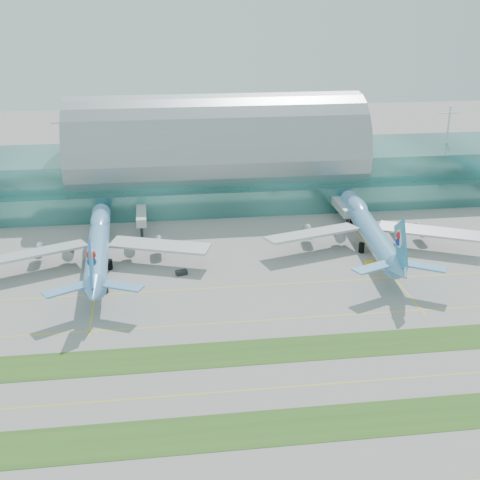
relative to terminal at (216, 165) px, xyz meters
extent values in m
plane|color=gray|center=(-0.01, -128.79, -14.23)|extent=(700.00, 700.00, 0.00)
cube|color=#3D7A75|center=(-0.01, 1.21, -4.23)|extent=(340.00, 42.00, 20.00)
cube|color=#3D7A75|center=(-0.01, -22.79, -9.23)|extent=(340.00, 8.00, 10.00)
ellipsoid|color=#9EA5A8|center=(-0.01, 1.21, 5.77)|extent=(340.00, 46.20, 16.17)
cylinder|color=white|center=(-0.01, 1.21, 13.77)|extent=(0.80, 0.80, 16.00)
cube|color=#B2B7B7|center=(-31.01, -33.79, -8.73)|extent=(3.50, 22.00, 3.00)
cylinder|color=black|center=(-31.01, -43.79, -12.23)|extent=(1.00, 1.00, 4.00)
cube|color=#B2B7B7|center=(43.99, -33.79, -8.73)|extent=(3.50, 22.00, 3.00)
cylinder|color=black|center=(43.99, -43.79, -12.23)|extent=(1.00, 1.00, 4.00)
cube|color=#2D591E|center=(-0.01, -156.79, -14.19)|extent=(420.00, 12.00, 0.08)
cube|color=#2D591E|center=(-0.01, -126.79, -14.19)|extent=(420.00, 12.00, 0.08)
cube|color=yellow|center=(-0.01, -142.79, -14.22)|extent=(420.00, 0.35, 0.01)
cube|color=yellow|center=(-0.01, -110.79, -14.22)|extent=(420.00, 0.35, 0.01)
cube|color=yellow|center=(-0.01, -88.79, -14.22)|extent=(420.00, 0.35, 0.01)
cylinder|color=#66A4E0|center=(-44.43, -66.13, -7.69)|extent=(8.58, 66.61, 6.64)
ellipsoid|color=#66A4E0|center=(-44.98, -47.54, -5.86)|extent=(6.90, 20.37, 4.73)
cone|color=#66A4E0|center=(-45.48, -30.35, -7.69)|extent=(6.80, 5.55, 6.64)
cone|color=#66A4E0|center=(-43.34, -103.63, -6.40)|extent=(6.59, 9.83, 6.31)
cube|color=silver|center=(-63.65, -68.84, -8.12)|extent=(32.69, 20.30, 1.31)
cylinder|color=gray|center=(-59.00, -62.91, -10.37)|extent=(3.81, 6.00, 3.64)
cube|color=silver|center=(-25.09, -67.71, -8.12)|extent=(32.95, 18.74, 1.31)
cylinder|color=gray|center=(-30.08, -62.07, -10.37)|extent=(3.81, 6.00, 3.64)
cube|color=#3284E2|center=(-43.40, -101.49, 0.35)|extent=(1.05, 14.10, 15.45)
cylinder|color=white|center=(-43.43, -100.41, 1.96)|extent=(1.11, 5.17, 5.14)
cylinder|color=black|center=(-45.17, -40.90, -12.62)|extent=(1.93, 1.93, 3.22)
cylinder|color=black|center=(-47.52, -70.51, -12.62)|extent=(1.93, 1.93, 3.22)
cylinder|color=black|center=(-41.10, -70.33, -12.62)|extent=(1.93, 1.93, 3.22)
cylinder|color=#609FD4|center=(45.58, -63.32, -7.54)|extent=(12.42, 68.32, 6.80)
ellipsoid|color=#609FD4|center=(47.16, -44.35, -5.67)|extent=(8.15, 21.13, 4.84)
cone|color=#609FD4|center=(48.62, -26.82, -7.54)|extent=(7.23, 6.03, 6.80)
cone|color=#609FD4|center=(42.40, -101.57, -6.22)|extent=(7.26, 10.37, 6.46)
cube|color=silver|center=(25.73, -63.87, -7.98)|extent=(33.87, 17.64, 1.34)
cylinder|color=gray|center=(31.14, -58.38, -10.28)|extent=(4.22, 6.32, 3.73)
cube|color=silver|center=(65.07, -67.14, -7.98)|extent=(33.09, 22.19, 1.34)
cylinder|color=gray|center=(60.65, -60.83, -10.28)|extent=(4.22, 6.32, 3.73)
cube|color=teal|center=(42.58, -99.38, 0.69)|extent=(1.85, 14.42, 15.81)
cylinder|color=white|center=(42.67, -98.29, 2.33)|extent=(1.42, 5.33, 5.26)
cylinder|color=black|center=(47.73, -37.57, -12.58)|extent=(1.97, 1.97, 3.29)
cylinder|color=black|center=(41.94, -67.42, -12.58)|extent=(1.97, 1.97, 3.29)
cylinder|color=black|center=(48.50, -67.96, -12.58)|extent=(1.97, 1.97, 3.29)
cube|color=black|center=(-42.40, -87.12, -13.54)|extent=(3.57, 2.14, 1.38)
cube|color=black|center=(-18.83, -77.82, -13.50)|extent=(3.88, 2.71, 1.46)
cube|color=gold|center=(41.18, -79.19, -13.41)|extent=(3.70, 2.60, 1.63)
cube|color=black|center=(52.76, -72.86, -13.37)|extent=(4.28, 2.58, 1.72)
camera|label=1|loc=(-26.28, -267.59, 70.06)|focal=50.00mm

